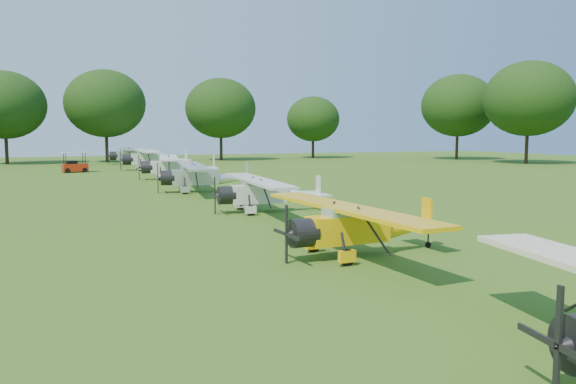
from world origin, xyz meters
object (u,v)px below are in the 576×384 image
at_px(aircraft_7, 134,154).
at_px(golf_cart, 74,166).
at_px(aircraft_3, 267,191).
at_px(aircraft_4, 202,175).
at_px(aircraft_5, 176,165).
at_px(aircraft_2, 359,223).
at_px(aircraft_6, 153,157).

bearing_deg(aircraft_7, golf_cart, -116.30).
xyz_separation_m(aircraft_7, golf_cart, (-7.69, -13.76, -0.61)).
bearing_deg(aircraft_3, aircraft_4, 97.73).
distance_m(aircraft_3, aircraft_5, 22.38).
height_order(aircraft_2, golf_cart, golf_cart).
relative_size(aircraft_2, aircraft_4, 0.89).
distance_m(aircraft_2, golf_cart, 46.82).
bearing_deg(aircraft_7, aircraft_4, -87.10).
bearing_deg(aircraft_7, aircraft_6, -84.76).
height_order(aircraft_5, golf_cart, aircraft_5).
distance_m(aircraft_2, aircraft_5, 33.34).
distance_m(aircraft_7, golf_cart, 15.77).
bearing_deg(aircraft_5, aircraft_7, 100.54).
relative_size(aircraft_4, aircraft_5, 0.95).
relative_size(aircraft_2, aircraft_3, 0.98).
xyz_separation_m(aircraft_2, aircraft_3, (0.74, 10.96, 0.02)).
distance_m(aircraft_3, aircraft_6, 36.08).
relative_size(aircraft_3, aircraft_6, 0.78).
height_order(aircraft_4, aircraft_5, aircraft_5).
bearing_deg(aircraft_3, aircraft_2, -90.20).
relative_size(aircraft_3, aircraft_5, 0.86).
bearing_deg(aircraft_2, golf_cart, 96.01).
height_order(aircraft_2, aircraft_6, aircraft_6).
xyz_separation_m(aircraft_2, golf_cart, (-7.71, 46.18, -0.37)).
distance_m(aircraft_6, golf_cart, 8.29).
relative_size(aircraft_5, golf_cart, 4.14).
relative_size(aircraft_3, golf_cart, 3.55).
bearing_deg(golf_cart, aircraft_3, -86.28).
bearing_deg(aircraft_5, aircraft_3, -79.42).
relative_size(aircraft_2, aircraft_6, 0.77).
height_order(aircraft_2, aircraft_5, aircraft_5).
bearing_deg(aircraft_6, aircraft_7, 93.89).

